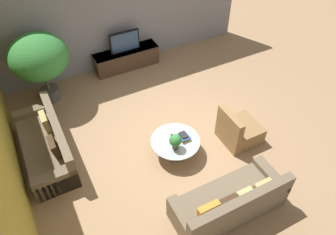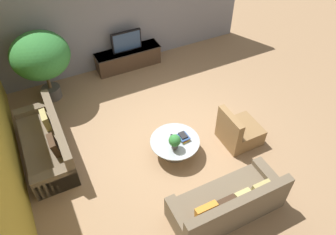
% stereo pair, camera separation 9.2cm
% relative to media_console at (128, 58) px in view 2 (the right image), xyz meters
% --- Properties ---
extents(ground_plane, '(24.00, 24.00, 0.00)m').
position_rel_media_console_xyz_m(ground_plane, '(-0.08, -2.94, -0.28)').
color(ground_plane, '#9E7A56').
extents(back_wall_stone, '(7.40, 0.12, 3.00)m').
position_rel_media_console_xyz_m(back_wall_stone, '(-0.08, 0.32, 1.22)').
color(back_wall_stone, gray).
rests_on(back_wall_stone, ground).
extents(media_console, '(1.82, 0.50, 0.54)m').
position_rel_media_console_xyz_m(media_console, '(0.00, 0.00, 0.00)').
color(media_console, '#473323').
rests_on(media_console, ground).
extents(television, '(0.82, 0.13, 0.57)m').
position_rel_media_console_xyz_m(television, '(0.00, -0.00, 0.54)').
color(television, black).
rests_on(television, media_console).
extents(coffee_table, '(1.03, 1.03, 0.38)m').
position_rel_media_console_xyz_m(coffee_table, '(-0.29, -3.40, -0.01)').
color(coffee_table, '#756656').
rests_on(coffee_table, ground).
extents(couch_by_wall, '(0.84, 2.19, 0.84)m').
position_rel_media_console_xyz_m(couch_by_wall, '(-2.68, -2.22, 0.01)').
color(couch_by_wall, brown).
rests_on(couch_by_wall, ground).
extents(couch_near_entry, '(2.07, 0.84, 0.84)m').
position_rel_media_console_xyz_m(couch_near_entry, '(-0.09, -5.08, 0.01)').
color(couch_near_entry, brown).
rests_on(couch_near_entry, ground).
extents(armchair_wicker, '(0.80, 0.76, 0.86)m').
position_rel_media_console_xyz_m(armchair_wicker, '(1.12, -3.69, -0.01)').
color(armchair_wicker, olive).
rests_on(armchair_wicker, ground).
extents(potted_palm_tall, '(1.36, 1.36, 1.78)m').
position_rel_media_console_xyz_m(potted_palm_tall, '(-2.22, -0.38, 0.93)').
color(potted_palm_tall, '#514C47').
rests_on(potted_palm_tall, ground).
extents(potted_plant_tabletop, '(0.25, 0.25, 0.35)m').
position_rel_media_console_xyz_m(potted_plant_tabletop, '(-0.38, -3.57, 0.31)').
color(potted_plant_tabletop, '#514C47').
rests_on(potted_plant_tabletop, coffee_table).
extents(book_stack, '(0.23, 0.27, 0.10)m').
position_rel_media_console_xyz_m(book_stack, '(-0.10, -3.42, 0.15)').
color(book_stack, gold).
rests_on(book_stack, coffee_table).
extents(remote_black, '(0.12, 0.16, 0.02)m').
position_rel_media_console_xyz_m(remote_black, '(-0.31, -3.28, 0.12)').
color(remote_black, black).
rests_on(remote_black, coffee_table).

